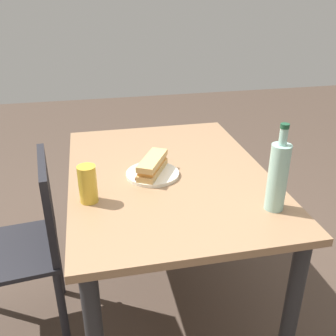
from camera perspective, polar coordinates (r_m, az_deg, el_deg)
name	(u,v)px	position (r m, az deg, el deg)	size (l,w,h in m)	color
ground_plane	(168,303)	(2.11, 0.00, -19.54)	(8.00, 8.00, 0.00)	#47382D
dining_table	(168,196)	(1.71, 0.00, -4.13)	(1.16, 0.84, 0.76)	#997251
chair_far	(29,240)	(1.80, -19.97, -10.08)	(0.44, 0.44, 0.86)	black
plate_near	(153,174)	(1.62, -2.30, -0.89)	(0.22, 0.22, 0.01)	silver
baguette_sandwich_near	(152,165)	(1.60, -2.33, 0.43)	(0.22, 0.16, 0.07)	tan
knife_near	(141,171)	(1.62, -4.10, -0.51)	(0.17, 0.08, 0.01)	silver
water_bottle	(278,176)	(1.39, 16.05, -1.13)	(0.07, 0.07, 0.32)	#99C6B7
beer_glass	(88,184)	(1.44, -11.87, -2.36)	(0.07, 0.07, 0.14)	gold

